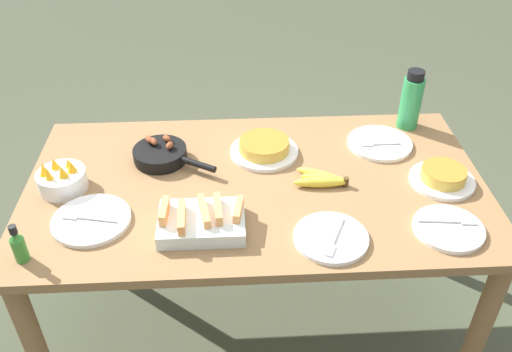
# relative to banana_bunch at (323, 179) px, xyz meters

# --- Properties ---
(ground_plane) EXTENTS (14.00, 14.00, 0.00)m
(ground_plane) POSITION_rel_banana_bunch_xyz_m (-0.24, 0.02, -0.80)
(ground_plane) COLOR #474C38
(dining_table) EXTENTS (1.65, 0.90, 0.78)m
(dining_table) POSITION_rel_banana_bunch_xyz_m (-0.24, 0.02, -0.12)
(dining_table) COLOR olive
(dining_table) RESTS_ON ground_plane
(banana_bunch) EXTENTS (0.20, 0.13, 0.04)m
(banana_bunch) POSITION_rel_banana_bunch_xyz_m (0.00, 0.00, 0.00)
(banana_bunch) COLOR yellow
(banana_bunch) RESTS_ON dining_table
(melon_tray) EXTENTS (0.28, 0.19, 0.09)m
(melon_tray) POSITION_rel_banana_bunch_xyz_m (-0.43, -0.22, 0.01)
(melon_tray) COLOR silver
(melon_tray) RESTS_ON dining_table
(skillet) EXTENTS (0.32, 0.24, 0.08)m
(skillet) POSITION_rel_banana_bunch_xyz_m (-0.59, 0.18, 0.01)
(skillet) COLOR black
(skillet) RESTS_ON dining_table
(frittata_plate_center) EXTENTS (0.26, 0.26, 0.06)m
(frittata_plate_center) POSITION_rel_banana_bunch_xyz_m (-0.20, 0.20, 0.01)
(frittata_plate_center) COLOR white
(frittata_plate_center) RESTS_ON dining_table
(frittata_plate_side) EXTENTS (0.23, 0.23, 0.06)m
(frittata_plate_side) POSITION_rel_banana_bunch_xyz_m (0.43, -0.02, 0.01)
(frittata_plate_side) COLOR white
(frittata_plate_side) RESTS_ON dining_table
(empty_plate_near_front) EXTENTS (0.25, 0.25, 0.02)m
(empty_plate_near_front) POSITION_rel_banana_bunch_xyz_m (0.26, 0.24, -0.01)
(empty_plate_near_front) COLOR white
(empty_plate_near_front) RESTS_ON dining_table
(empty_plate_far_left) EXTENTS (0.26, 0.26, 0.02)m
(empty_plate_far_left) POSITION_rel_banana_bunch_xyz_m (-0.79, -0.17, -0.01)
(empty_plate_far_left) COLOR white
(empty_plate_far_left) RESTS_ON dining_table
(empty_plate_far_right) EXTENTS (0.24, 0.24, 0.02)m
(empty_plate_far_right) POSITION_rel_banana_bunch_xyz_m (-0.02, -0.29, -0.01)
(empty_plate_far_right) COLOR white
(empty_plate_far_right) RESTS_ON dining_table
(empty_plate_mid_edge) EXTENTS (0.23, 0.23, 0.02)m
(empty_plate_mid_edge) POSITION_rel_banana_bunch_xyz_m (0.37, -0.27, -0.01)
(empty_plate_mid_edge) COLOR white
(empty_plate_mid_edge) RESTS_ON dining_table
(fruit_bowl_mango) EXTENTS (0.17, 0.17, 0.12)m
(fruit_bowl_mango) POSITION_rel_banana_bunch_xyz_m (-0.92, 0.02, 0.02)
(fruit_bowl_mango) COLOR white
(fruit_bowl_mango) RESTS_ON dining_table
(water_bottle) EXTENTS (0.09, 0.09, 0.25)m
(water_bottle) POSITION_rel_banana_bunch_xyz_m (0.41, 0.37, 0.10)
(water_bottle) COLOR #2D9351
(water_bottle) RESTS_ON dining_table
(hot_sauce_bottle) EXTENTS (0.04, 0.04, 0.13)m
(hot_sauce_bottle) POSITION_rel_banana_bunch_xyz_m (-0.97, -0.33, 0.04)
(hot_sauce_bottle) COLOR #337F2D
(hot_sauce_bottle) RESTS_ON dining_table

